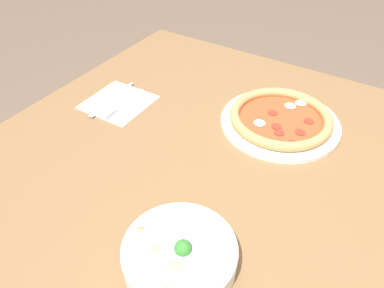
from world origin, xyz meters
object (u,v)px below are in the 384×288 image
fork (126,103)px  pizza (280,119)px  bowl (179,254)px  knife (115,98)px

fork → pizza: bearing=105.6°
pizza → bowl: (-0.01, 0.50, 0.01)m
pizza → knife: pizza is taller
pizza → knife: (0.46, 0.14, -0.01)m
bowl → knife: bearing=-37.3°
pizza → fork: 0.44m
bowl → fork: 0.55m
pizza → bowl: 0.50m
bowl → fork: bowl is taller
pizza → bowl: size_ratio=1.53×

